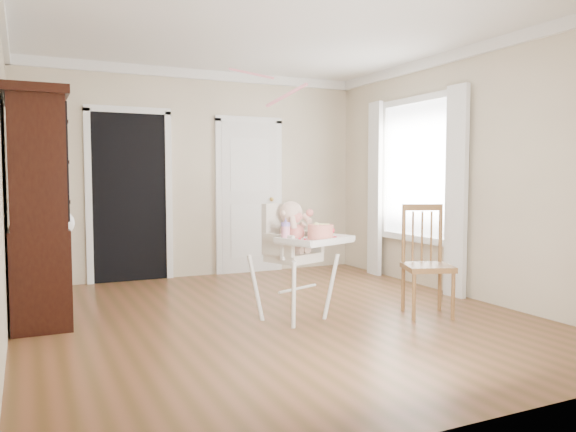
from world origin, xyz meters
name	(u,v)px	position (x,y,z in m)	size (l,w,h in m)	color
floor	(276,318)	(0.00, 0.00, 0.00)	(5.00, 5.00, 0.00)	brown
ceiling	(276,22)	(0.00, 0.00, 2.70)	(5.00, 5.00, 0.00)	white
wall_back	(199,174)	(0.00, 2.50, 1.35)	(4.50, 4.50, 0.00)	beige
wall_left	(1,172)	(-2.25, 0.00, 1.35)	(5.00, 5.00, 0.00)	beige
wall_right	(465,173)	(2.25, 0.00, 1.35)	(5.00, 5.00, 0.00)	beige
crown_molding	(276,29)	(0.00, 0.00, 2.64)	(4.50, 5.00, 0.12)	white
doorway	(130,193)	(-0.90, 2.48, 1.11)	(1.06, 0.05, 2.22)	black
closet_door	(249,198)	(0.70, 2.48, 1.02)	(0.96, 0.09, 2.13)	white
window_right	(413,179)	(2.18, 0.80, 1.29)	(0.13, 1.84, 2.30)	white
high_chair	(294,247)	(0.12, -0.13, 0.68)	(0.86, 0.94, 1.09)	white
baby	(292,229)	(0.11, -0.11, 0.84)	(0.37, 0.27, 0.50)	beige
cake	(321,232)	(0.26, -0.39, 0.83)	(0.29, 0.29, 0.14)	silver
sippy_cup	(286,231)	(-0.04, -0.29, 0.84)	(0.08, 0.08, 0.20)	pink
china_cabinet	(38,207)	(-1.99, 0.85, 1.04)	(0.55, 1.23, 2.07)	black
dining_chair	(427,264)	(1.35, -0.49, 0.49)	(0.55, 0.55, 1.05)	brown
streamer	(251,73)	(-0.27, -0.06, 2.21)	(0.03, 0.50, 0.02)	pink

